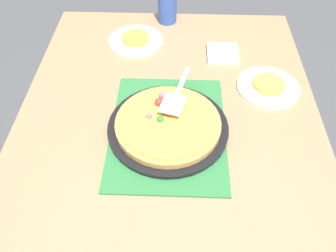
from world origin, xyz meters
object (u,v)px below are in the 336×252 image
pizza (168,123)px  served_slice_right (136,38)px  cup_corner (167,8)px  pizza_pan (168,127)px  plate_far_right (136,41)px  napkin_stack (223,53)px  served_slice_left (269,84)px  pizza_server (177,94)px  plate_near_left (268,87)px

pizza → served_slice_right: size_ratio=3.00×
cup_corner → pizza_pan: bearing=-177.6°
pizza → plate_far_right: 0.50m
cup_corner → napkin_stack: (-0.24, -0.23, -0.05)m
pizza_pan → served_slice_left: served_slice_left is taller
served_slice_left → pizza_server: size_ratio=0.47×
plate_far_right → served_slice_left: (-0.27, -0.50, 0.01)m
plate_near_left → pizza_server: (-0.12, 0.32, 0.06)m
served_slice_left → napkin_stack: served_slice_left is taller
plate_far_right → napkin_stack: (-0.08, -0.35, 0.00)m
pizza_server → napkin_stack: (0.31, -0.17, -0.06)m
plate_near_left → served_slice_right: served_slice_right is taller
served_slice_right → napkin_stack: served_slice_right is taller
plate_far_right → served_slice_right: served_slice_right is taller
plate_near_left → napkin_stack: size_ratio=1.83×
pizza_pan → cup_corner: size_ratio=3.17×
pizza → pizza_server: 0.10m
plate_far_right → pizza: bearing=-162.6°
pizza_pan → served_slice_left: 0.41m
pizza_pan → served_slice_right: 0.50m
served_slice_left → cup_corner: size_ratio=0.92×
pizza_server → napkin_stack: size_ratio=1.94×
served_slice_right → napkin_stack: bearing=-102.3°
pizza → pizza_server: (0.09, -0.03, 0.04)m
plate_far_right → pizza_server: (-0.38, -0.17, 0.06)m
plate_far_right → pizza_server: bearing=-155.4°
plate_near_left → pizza_server: size_ratio=0.94×
served_slice_left → pizza_server: (-0.12, 0.32, 0.05)m
pizza_server → served_slice_left: bearing=-69.9°
served_slice_right → napkin_stack: 0.36m
pizza_pan → plate_near_left: 0.41m
napkin_stack → plate_far_right: bearing=77.7°
pizza → served_slice_right: (0.48, 0.15, -0.02)m
pizza_server → pizza: bearing=164.1°
cup_corner → served_slice_left: bearing=-138.7°
served_slice_right → pizza_server: pizza_server is taller
pizza → plate_far_right: pizza is taller
plate_near_left → pizza_server: pizza_server is taller
plate_near_left → plate_far_right: same height
pizza_server → napkin_stack: 0.36m
pizza → pizza_server: pizza_server is taller
pizza → plate_far_right: bearing=17.4°
pizza_pan → napkin_stack: pizza_pan is taller
plate_far_right → cup_corner: bearing=-37.3°
served_slice_left → served_slice_right: bearing=61.9°
served_slice_right → cup_corner: bearing=-37.3°
pizza_pan → pizza: size_ratio=1.15×
cup_corner → pizza_server: size_ratio=0.51×
plate_far_right → served_slice_right: (0.00, 0.00, 0.01)m
pizza_pan → pizza_server: 0.11m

